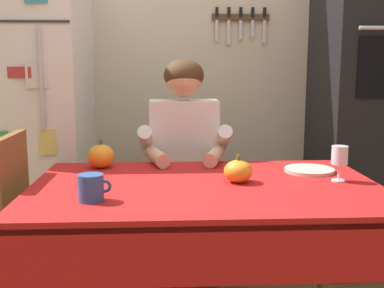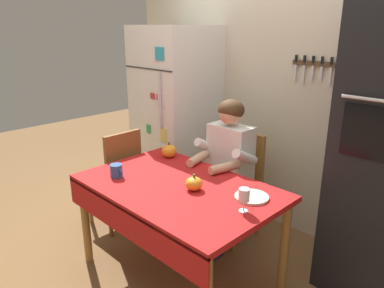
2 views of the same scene
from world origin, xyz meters
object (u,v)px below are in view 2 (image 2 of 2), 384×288
(chair_behind_person, at_px, (238,181))
(coffee_mug, at_px, (116,171))
(seated_person, at_px, (225,162))
(refrigerator, at_px, (176,118))
(pumpkin_medium, at_px, (194,184))
(pumpkin_large, at_px, (169,151))
(serving_tray, at_px, (252,197))
(chair_left_side, at_px, (118,175))
(wine_glass, at_px, (244,196))
(dining_table, at_px, (176,197))

(chair_behind_person, height_order, coffee_mug, chair_behind_person)
(chair_behind_person, distance_m, seated_person, 0.29)
(refrigerator, height_order, chair_behind_person, refrigerator)
(seated_person, xyz_separation_m, pumpkin_medium, (0.20, -0.56, 0.05))
(chair_behind_person, relative_size, pumpkin_large, 7.01)
(pumpkin_medium, height_order, serving_tray, pumpkin_medium)
(chair_left_side, distance_m, wine_glass, 1.49)
(chair_left_side, bearing_deg, dining_table, -7.75)
(chair_behind_person, distance_m, chair_left_side, 1.07)
(refrigerator, distance_m, pumpkin_large, 0.73)
(chair_behind_person, xyz_separation_m, chair_left_side, (-0.84, -0.67, 0.00))
(dining_table, xyz_separation_m, serving_tray, (0.48, 0.22, 0.09))
(dining_table, relative_size, wine_glass, 9.48)
(chair_behind_person, relative_size, pumpkin_medium, 7.97)
(wine_glass, height_order, pumpkin_medium, wine_glass)
(wine_glass, distance_m, pumpkin_large, 1.06)
(coffee_mug, xyz_separation_m, serving_tray, (0.90, 0.42, -0.04))
(wine_glass, relative_size, pumpkin_medium, 1.27)
(refrigerator, height_order, chair_left_side, refrigerator)
(wine_glass, bearing_deg, chair_left_side, 176.80)
(serving_tray, bearing_deg, wine_glass, -68.81)
(chair_left_side, xyz_separation_m, pumpkin_medium, (1.04, -0.08, 0.27))
(refrigerator, relative_size, pumpkin_large, 13.56)
(pumpkin_medium, bearing_deg, chair_behind_person, 104.89)
(chair_behind_person, distance_m, pumpkin_medium, 0.82)
(pumpkin_large, height_order, serving_tray, pumpkin_large)
(chair_left_side, relative_size, coffee_mug, 7.93)
(wine_glass, distance_m, serving_tray, 0.21)
(seated_person, distance_m, pumpkin_medium, 0.60)
(refrigerator, distance_m, seated_person, 0.94)
(chair_behind_person, relative_size, coffee_mug, 7.93)
(seated_person, height_order, chair_left_side, seated_person)
(chair_behind_person, bearing_deg, serving_tray, -46.36)
(chair_left_side, xyz_separation_m, pumpkin_large, (0.44, 0.23, 0.28))
(chair_left_side, height_order, pumpkin_medium, chair_left_side)
(chair_left_side, bearing_deg, pumpkin_large, 27.49)
(wine_glass, height_order, serving_tray, wine_glass)
(wine_glass, xyz_separation_m, pumpkin_medium, (-0.42, 0.00, -0.06))
(coffee_mug, xyz_separation_m, wine_glass, (0.97, 0.24, 0.05))
(seated_person, relative_size, wine_glass, 8.43)
(dining_table, height_order, seated_person, seated_person)
(coffee_mug, bearing_deg, chair_behind_person, 70.21)
(refrigerator, bearing_deg, chair_left_side, -86.30)
(seated_person, distance_m, chair_left_side, 0.99)
(chair_behind_person, height_order, serving_tray, chair_behind_person)
(chair_behind_person, distance_m, pumpkin_large, 0.66)
(coffee_mug, height_order, wine_glass, wine_glass)
(dining_table, bearing_deg, seated_person, 96.01)
(refrigerator, xyz_separation_m, coffee_mug, (0.53, -1.08, -0.11))
(seated_person, height_order, pumpkin_large, seated_person)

